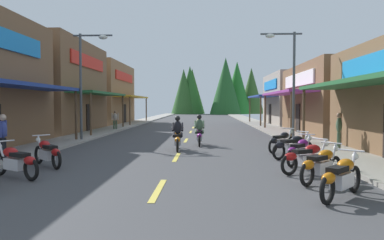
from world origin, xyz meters
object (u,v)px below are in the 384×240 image
Objects in this scene: streetlamp_left at (87,71)px; pedestrian_waiting at (3,134)px; streetlamp_right at (287,70)px; motorcycle_parked_right_0 at (341,177)px; pedestrian_browsing at (339,129)px; motorcycle_parked_right_2 at (307,157)px; rider_cruising_trailing at (199,133)px; rider_cruising_lead at (178,136)px; motorcycle_parked_right_1 at (321,164)px; motorcycle_parked_right_3 at (300,151)px; motorcycle_parked_right_5 at (282,141)px; motorcycle_parked_left_2 at (47,152)px; motorcycle_parked_right_4 at (293,146)px; motorcycle_parked_left_1 at (15,161)px; pedestrian_by_shop at (115,119)px.

pedestrian_waiting is (-0.61, -7.56, -2.93)m from streetlamp_left.
streetlamp_right is at bearing -156.23° from pedestrian_waiting.
motorcycle_parked_right_0 is 0.97× the size of pedestrian_browsing.
rider_cruising_trailing is at bearing 83.30° from motorcycle_parked_right_2.
streetlamp_left is 7.42m from rider_cruising_lead.
motorcycle_parked_right_3 is (0.18, 2.93, 0.00)m from motorcycle_parked_right_1.
rider_cruising_trailing is at bearing 96.46° from motorcycle_parked_right_5.
pedestrian_browsing is at bearing -45.32° from motorcycle_parked_right_5.
streetlamp_right is at bearing 34.72° from motorcycle_parked_right_0.
pedestrian_waiting is at bearing 20.83° from motorcycle_parked_left_2.
pedestrian_browsing is at bearing 21.95° from motorcycle_parked_right_1.
streetlamp_left is at bearing 50.07° from rider_cruising_lead.
motorcycle_parked_right_4 is 0.86× the size of rider_cruising_lead.
motorcycle_parked_left_2 is 8.26m from rider_cruising_trailing.
streetlamp_right reaches higher than motorcycle_parked_right_2.
motorcycle_parked_left_1 is at bearing -82.83° from streetlamp_left.
pedestrian_browsing is at bearing -113.01° from rider_cruising_trailing.
pedestrian_by_shop reaches higher than motorcycle_parked_left_2.
pedestrian_browsing is (2.49, 0.14, 0.51)m from motorcycle_parked_right_5.
motorcycle_parked_right_0 is at bearing -162.65° from motorcycle_parked_left_1.
streetlamp_left is at bearing -102.45° from pedestrian_waiting.
motorcycle_parked_right_3 is at bearing -98.60° from streetlamp_right.
motorcycle_parked_left_2 is 0.74× the size of rider_cruising_trailing.
pedestrian_waiting reaches higher than motorcycle_parked_right_5.
motorcycle_parked_right_0 is at bearing -140.70° from motorcycle_parked_right_5.
rider_cruising_trailing is at bearing -163.11° from streetlamp_right.
rider_cruising_lead is (4.08, 6.45, 0.17)m from motorcycle_parked_left_1.
motorcycle_parked_right_2 is 5.77m from pedestrian_browsing.
pedestrian_browsing is at bearing -69.61° from streetlamp_right.
motorcycle_parked_right_4 is (9.98, -6.25, -3.45)m from streetlamp_left.
motorcycle_parked_left_2 is (-8.25, 3.85, 0.00)m from motorcycle_parked_right_0.
pedestrian_by_shop is at bearing -53.84° from motorcycle_parked_left_1.
streetlamp_left reaches higher than pedestrian_browsing.
motorcycle_parked_right_2 is 3.07m from motorcycle_parked_right_4.
motorcycle_parked_left_1 is 19.14m from pedestrian_by_shop.
pedestrian_waiting reaches higher than motorcycle_parked_right_1.
motorcycle_parked_right_5 is at bearing 56.13° from motorcycle_parked_right_2.
pedestrian_by_shop is at bearing 88.68° from motorcycle_parked_right_2.
pedestrian_by_shop reaches higher than motorcycle_parked_right_4.
motorcycle_parked_right_5 is at bearing -105.01° from streetlamp_right.
motorcycle_parked_right_4 is 1.87m from motorcycle_parked_right_5.
streetlamp_left is 3.17× the size of motorcycle_parked_left_1.
motorcycle_parked_right_4 is at bearing -151.24° from pedestrian_by_shop.
motorcycle_parked_left_2 is 6.05m from rider_cruising_lead.
rider_cruising_trailing is (-3.59, 5.88, 0.17)m from motorcycle_parked_right_3.
motorcycle_parked_right_1 is 6.27m from motorcycle_parked_right_5.
pedestrian_waiting is (-10.32, 1.74, 0.52)m from motorcycle_parked_right_2.
motorcycle_parked_right_0 and motorcycle_parked_left_1 have the same top height.
rider_cruising_lead is 7.02m from pedestrian_waiting.
pedestrian_waiting is (-11.62, -7.15, -2.90)m from streetlamp_right.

